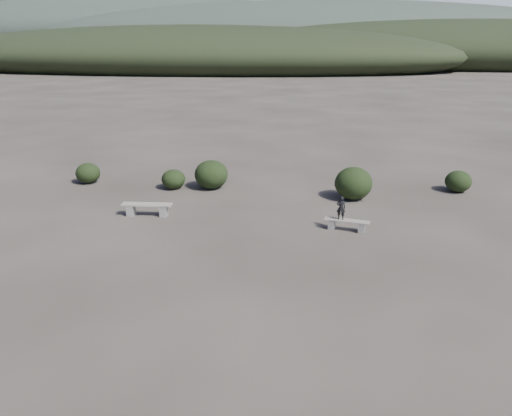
# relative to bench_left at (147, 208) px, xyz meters

# --- Properties ---
(ground) EXTENTS (1200.00, 1200.00, 0.00)m
(ground) POSITION_rel_bench_left_xyz_m (4.50, -5.23, -0.30)
(ground) COLOR #312A26
(ground) RESTS_ON ground
(bench_left) EXTENTS (1.98, 0.52, 0.49)m
(bench_left) POSITION_rel_bench_left_xyz_m (0.00, 0.00, 0.00)
(bench_left) COLOR gray
(bench_left) RESTS_ON ground
(bench_right) EXTENTS (1.65, 0.67, 0.40)m
(bench_right) POSITION_rel_bench_left_xyz_m (7.63, -0.64, -0.05)
(bench_right) COLOR gray
(bench_right) RESTS_ON ground
(seated_person) EXTENTS (0.32, 0.21, 0.87)m
(seated_person) POSITION_rel_bench_left_xyz_m (7.40, -0.59, 0.54)
(seated_person) COLOR black
(seated_person) RESTS_ON bench_right
(shrub_a) EXTENTS (1.09, 1.09, 0.89)m
(shrub_a) POSITION_rel_bench_left_xyz_m (0.01, 3.67, 0.15)
(shrub_a) COLOR black
(shrub_a) RESTS_ON ground
(shrub_b) EXTENTS (1.52, 1.52, 1.31)m
(shrub_b) POSITION_rel_bench_left_xyz_m (1.72, 3.94, 0.36)
(shrub_b) COLOR black
(shrub_b) RESTS_ON ground
(shrub_d) EXTENTS (1.59, 1.59, 1.40)m
(shrub_d) POSITION_rel_bench_left_xyz_m (8.07, 3.11, 0.40)
(shrub_d) COLOR black
(shrub_d) RESTS_ON ground
(shrub_e) EXTENTS (1.15, 1.15, 0.96)m
(shrub_e) POSITION_rel_bench_left_xyz_m (12.81, 4.76, 0.18)
(shrub_e) COLOR black
(shrub_e) RESTS_ON ground
(shrub_f) EXTENTS (1.13, 1.13, 0.96)m
(shrub_f) POSITION_rel_bench_left_xyz_m (-4.28, 4.10, 0.18)
(shrub_f) COLOR black
(shrub_f) RESTS_ON ground
(mountain_ridges) EXTENTS (500.00, 400.00, 56.00)m
(mountain_ridges) POSITION_rel_bench_left_xyz_m (-2.98, 333.83, 10.54)
(mountain_ridges) COLOR black
(mountain_ridges) RESTS_ON ground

